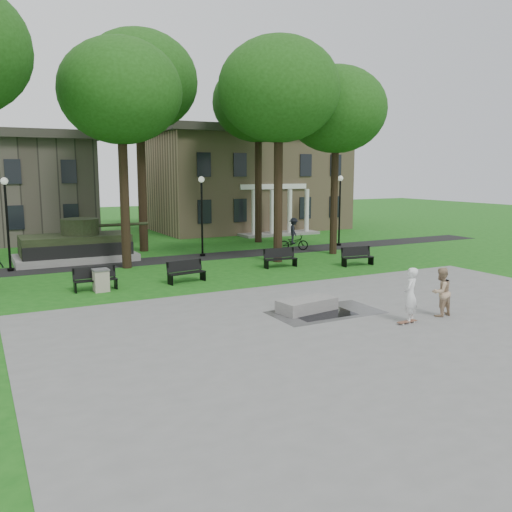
{
  "coord_description": "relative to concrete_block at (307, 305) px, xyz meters",
  "views": [
    {
      "loc": [
        -11.5,
        -17.5,
        5.06
      ],
      "look_at": [
        -0.74,
        3.04,
        1.4
      ],
      "focal_mm": 38.0,
      "sensor_mm": 36.0,
      "label": 1
    }
  ],
  "objects": [
    {
      "name": "tree_1",
      "position": [
        -3.51,
        11.93,
        8.71
      ],
      "size": [
        6.2,
        6.2,
        11.63
      ],
      "color": "black",
      "rests_on": "ground"
    },
    {
      "name": "lamp_right",
      "position": [
        11.49,
        13.73,
        2.55
      ],
      "size": [
        0.36,
        0.36,
        4.73
      ],
      "color": "black",
      "rests_on": "ground"
    },
    {
      "name": "cyclist",
      "position": [
        7.6,
        13.3,
        0.61
      ],
      "size": [
        1.99,
        1.28,
        2.09
      ],
      "rotation": [
        0.0,
        0.0,
        1.21
      ],
      "color": "black",
      "rests_on": "ground"
    },
    {
      "name": "park_bench_1",
      "position": [
        -2.05,
        6.98,
        0.28
      ],
      "size": [
        1.85,
        0.81,
        1.0
      ],
      "rotation": [
        0.0,
        0.0,
        0.16
      ],
      "color": "black",
      "rests_on": "ground"
    },
    {
      "name": "tree_4",
      "position": [
        -1.01,
        17.43,
        10.15
      ],
      "size": [
        7.2,
        7.2,
        13.5
      ],
      "color": "black",
      "rests_on": "ground"
    },
    {
      "name": "puddle",
      "position": [
        0.29,
        -0.67,
        -0.22
      ],
      "size": [
        2.2,
        1.2,
        0.0
      ],
      "primitive_type": "cube",
      "color": "black",
      "rests_on": "plaza"
    },
    {
      "name": "lamp_mid",
      "position": [
        1.49,
        13.73,
        2.55
      ],
      "size": [
        0.36,
        0.36,
        4.73
      ],
      "color": "black",
      "rests_on": "ground"
    },
    {
      "name": "concrete_block",
      "position": [
        0.0,
        0.0,
        0.0
      ],
      "size": [
        2.33,
        1.33,
        0.45
      ],
      "primitive_type": "cube",
      "rotation": [
        0.0,
        0.0,
        0.16
      ],
      "color": "gray",
      "rests_on": "plaza"
    },
    {
      "name": "skateboarder",
      "position": [
        2.27,
        -2.81,
        0.7
      ],
      "size": [
        0.81,
        0.75,
        1.86
      ],
      "primitive_type": "imported",
      "rotation": [
        0.0,
        0.0,
        3.75
      ],
      "color": "white",
      "rests_on": "plaza"
    },
    {
      "name": "tree_3",
      "position": [
        8.99,
        10.93,
        8.35
      ],
      "size": [
        6.0,
        6.0,
        11.19
      ],
      "color": "black",
      "rests_on": "ground"
    },
    {
      "name": "tree_5",
      "position": [
        7.49,
        17.93,
        9.42
      ],
      "size": [
        6.4,
        6.4,
        12.44
      ],
      "color": "black",
      "rests_on": "ground"
    },
    {
      "name": "lamp_left",
      "position": [
        -9.01,
        13.73,
        2.55
      ],
      "size": [
        0.36,
        0.36,
        4.73
      ],
      "color": "black",
      "rests_on": "ground"
    },
    {
      "name": "tree_2",
      "position": [
        4.49,
        9.93,
        9.07
      ],
      "size": [
        6.6,
        6.6,
        12.16
      ],
      "color": "black",
      "rests_on": "ground"
    },
    {
      "name": "ground",
      "position": [
        0.99,
        1.43,
        -0.24
      ],
      "size": [
        120.0,
        120.0,
        0.0
      ],
      "primitive_type": "plane",
      "color": "#175313",
      "rests_on": "ground"
    },
    {
      "name": "friend_watching",
      "position": [
        3.77,
        -2.72,
        0.64
      ],
      "size": [
        0.9,
        0.74,
        1.72
      ],
      "primitive_type": "imported",
      "rotation": [
        0.0,
        0.0,
        3.25
      ],
      "color": "tan",
      "rests_on": "plaza"
    },
    {
      "name": "park_bench_3",
      "position": [
        7.67,
        6.92,
        0.28
      ],
      "size": [
        1.83,
        0.67,
        1.0
      ],
      "rotation": [
        0.0,
        0.0,
        -0.08
      ],
      "color": "black",
      "rests_on": "ground"
    },
    {
      "name": "park_bench_2",
      "position": [
        3.73,
        8.38,
        0.28
      ],
      "size": [
        1.82,
        0.6,
        1.0
      ],
      "rotation": [
        0.0,
        0.0,
        -0.04
      ],
      "color": "black",
      "rests_on": "ground"
    },
    {
      "name": "plaza",
      "position": [
        0.99,
        -3.57,
        -0.23
      ],
      "size": [
        22.0,
        16.0,
        0.02
      ],
      "primitive_type": "cube",
      "color": "gray",
      "rests_on": "ground"
    },
    {
      "name": "tank_monument",
      "position": [
        -5.46,
        15.43,
        0.61
      ],
      "size": [
        7.45,
        3.4,
        2.4
      ],
      "color": "gray",
      "rests_on": "ground"
    },
    {
      "name": "building_right",
      "position": [
        10.99,
        27.43,
        4.1
      ],
      "size": [
        17.0,
        12.0,
        8.6
      ],
      "color": "#9E8460",
      "rests_on": "ground"
    },
    {
      "name": "skateboard",
      "position": [
        2.09,
        -2.91,
        -0.19
      ],
      "size": [
        0.79,
        0.25,
        0.07
      ],
      "primitive_type": "cube",
      "rotation": [
        0.0,
        0.0,
        0.06
      ],
      "color": "brown",
      "rests_on": "plaza"
    },
    {
      "name": "trash_bin",
      "position": [
        -5.91,
        6.86,
        0.24
      ],
      "size": [
        0.67,
        0.67,
        0.96
      ],
      "rotation": [
        0.0,
        0.0,
        0.02
      ],
      "color": "#AEA28F",
      "rests_on": "ground"
    },
    {
      "name": "footpath",
      "position": [
        0.99,
        13.43,
        -0.24
      ],
      "size": [
        44.0,
        2.6,
        0.01
      ],
      "primitive_type": "cube",
      "color": "black",
      "rests_on": "ground"
    },
    {
      "name": "park_bench_0",
      "position": [
        -6.08,
        7.21,
        0.28
      ],
      "size": [
        1.8,
        0.53,
        1.0
      ],
      "rotation": [
        0.0,
        0.0,
        0.0
      ],
      "color": "black",
      "rests_on": "ground"
    }
  ]
}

